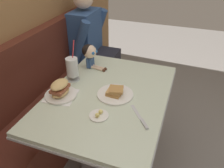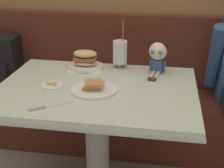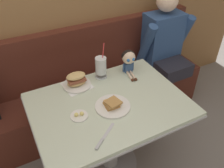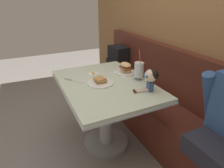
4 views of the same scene
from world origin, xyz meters
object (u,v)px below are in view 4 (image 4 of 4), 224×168
(butter_saucer, at_px, (93,74))
(milkshake_glass, at_px, (139,71))
(sandwich_plate, at_px, (126,69))
(backpack, at_px, (118,58))
(toast_plate, at_px, (100,82))
(seated_doll, at_px, (151,77))
(butter_knife, at_px, (70,80))

(butter_saucer, bearing_deg, milkshake_glass, 46.68)
(sandwich_plate, distance_m, backpack, 0.84)
(toast_plate, distance_m, butter_saucer, 0.24)
(sandwich_plate, xyz_separation_m, butter_saucer, (-0.11, -0.33, -0.04))
(sandwich_plate, xyz_separation_m, seated_doll, (0.46, -0.01, 0.08))
(milkshake_glass, height_order, seated_doll, milkshake_glass)
(butter_saucer, distance_m, butter_knife, 0.26)
(milkshake_glass, distance_m, butter_knife, 0.68)
(backpack, bearing_deg, milkshake_glass, -16.04)
(sandwich_plate, relative_size, seated_doll, 0.98)
(toast_plate, xyz_separation_m, milkshake_glass, (0.09, 0.37, 0.08))
(milkshake_glass, distance_m, seated_doll, 0.24)
(butter_saucer, height_order, butter_knife, butter_saucer)
(butter_knife, height_order, seated_doll, seated_doll)
(milkshake_glass, xyz_separation_m, butter_saucer, (-0.33, -0.35, -0.09))
(butter_saucer, xyz_separation_m, seated_doll, (0.57, 0.31, 0.12))
(milkshake_glass, relative_size, backpack, 0.78)
(butter_saucer, bearing_deg, toast_plate, -4.71)
(backpack, bearing_deg, seated_doll, -14.64)
(toast_plate, height_order, backpack, backpack)
(butter_saucer, distance_m, seated_doll, 0.66)
(milkshake_glass, bearing_deg, butter_knife, -114.99)
(seated_doll, bearing_deg, backpack, 165.36)
(sandwich_plate, bearing_deg, toast_plate, -69.08)
(sandwich_plate, xyz_separation_m, backpack, (-0.77, 0.31, -0.13))
(toast_plate, relative_size, butter_saucer, 2.08)
(sandwich_plate, height_order, butter_knife, sandwich_plate)
(milkshake_glass, relative_size, butter_saucer, 2.63)
(milkshake_glass, height_order, butter_knife, milkshake_glass)
(toast_plate, height_order, sandwich_plate, sandwich_plate)
(toast_plate, height_order, seated_doll, seated_doll)
(milkshake_glass, bearing_deg, sandwich_plate, -174.42)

